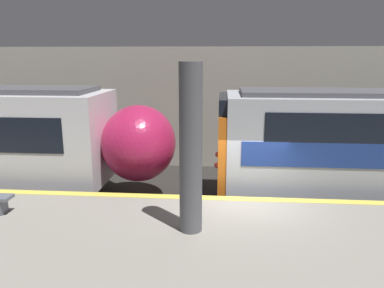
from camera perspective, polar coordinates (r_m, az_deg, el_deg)
ground_plane at (r=10.85m, az=7.72°, el=-13.22°), size 120.00×120.00×0.00m
platform at (r=8.34m, az=8.75°, el=-17.84°), size 40.00×5.16×1.07m
station_rear_barrier at (r=16.32m, az=6.90°, el=5.37°), size 50.00×0.15×5.21m
support_pillar_near at (r=7.88m, az=-0.19°, el=-0.91°), size 0.49×0.49×3.66m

